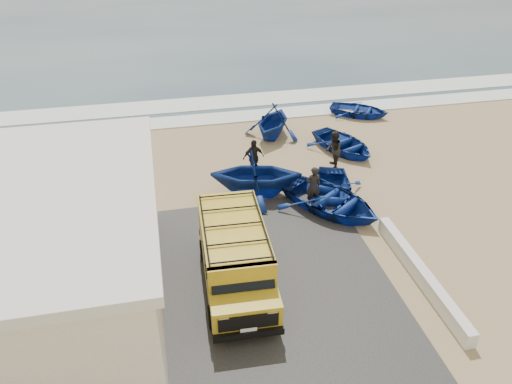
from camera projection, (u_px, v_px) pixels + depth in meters
ground at (255, 246)px, 18.35m from camera, size 160.00×160.00×0.00m
slab at (208, 290)px, 16.31m from camera, size 12.00×10.00×0.05m
surf_line at (212, 119)px, 28.34m from camera, size 180.00×1.60×0.06m
surf_wash at (206, 103)px, 30.44m from camera, size 180.00×2.20×0.04m
building at (13, 261)px, 14.22m from camera, size 8.40×9.40×4.30m
parapet at (421, 274)px, 16.59m from camera, size 0.35×6.00×0.55m
van at (235, 255)px, 16.01m from camera, size 2.27×5.27×2.23m
boat_near_left at (330, 201)px, 20.14m from camera, size 5.13×5.43×0.92m
boat_near_right at (330, 191)px, 20.92m from camera, size 3.92×4.55×0.79m
boat_mid_left at (256, 174)px, 20.90m from camera, size 4.48×4.08×2.03m
boat_mid_right at (343, 144)px, 24.76m from camera, size 3.88×4.46×0.77m
boat_far_left at (273, 121)px, 25.98m from camera, size 4.19×4.35×1.76m
boat_far_right at (359, 110)px, 28.64m from camera, size 4.09×3.81×0.69m
fisherman_front at (313, 186)px, 20.28m from camera, size 0.66×0.45×1.77m
fisherman_middle at (333, 150)px, 23.04m from camera, size 0.86×1.01×1.80m
fisherman_back at (253, 158)px, 22.48m from camera, size 1.08×0.61×1.73m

